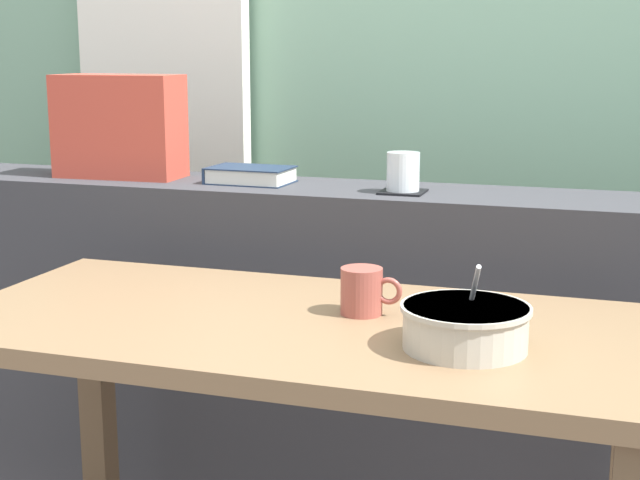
% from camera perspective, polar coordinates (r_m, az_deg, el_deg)
% --- Properties ---
extents(curtain_left_panel, '(0.56, 0.06, 2.50)m').
position_cam_1_polar(curtain_left_panel, '(2.98, -9.73, 12.92)').
color(curtain_left_panel, silver).
rests_on(curtain_left_panel, ground).
extents(dark_console_ledge, '(2.80, 0.30, 0.86)m').
position_cam_1_polar(dark_console_ledge, '(2.29, 2.45, -7.45)').
color(dark_console_ledge, '#38383D').
rests_on(dark_console_ledge, ground).
extents(breakfast_table, '(1.25, 0.60, 0.71)m').
position_cam_1_polar(breakfast_table, '(1.68, -1.44, -8.59)').
color(breakfast_table, brown).
rests_on(breakfast_table, ground).
extents(coaster_square, '(0.10, 0.10, 0.00)m').
position_cam_1_polar(coaster_square, '(2.12, 5.13, 2.98)').
color(coaster_square, black).
rests_on(coaster_square, dark_console_ledge).
extents(juice_glass, '(0.08, 0.08, 0.09)m').
position_cam_1_polar(juice_glass, '(2.12, 5.15, 4.10)').
color(juice_glass, white).
rests_on(juice_glass, coaster_square).
extents(closed_book, '(0.20, 0.14, 0.04)m').
position_cam_1_polar(closed_book, '(2.28, -4.34, 4.02)').
color(closed_book, '#1E2D47').
rests_on(closed_book, dark_console_ledge).
extents(throw_pillow, '(0.33, 0.15, 0.26)m').
position_cam_1_polar(throw_pillow, '(2.42, -12.28, 6.88)').
color(throw_pillow, '#B74233').
rests_on(throw_pillow, dark_console_ledge).
extents(soup_bowl, '(0.21, 0.21, 0.15)m').
position_cam_1_polar(soup_bowl, '(1.49, 8.96, -5.35)').
color(soup_bowl, '#BCB7A8').
rests_on(soup_bowl, breakfast_table).
extents(ceramic_mug, '(0.11, 0.08, 0.08)m').
position_cam_1_polar(ceramic_mug, '(1.66, 2.66, -3.17)').
color(ceramic_mug, '#9E4C42').
rests_on(ceramic_mug, breakfast_table).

